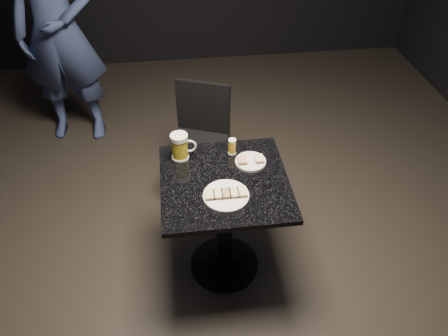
{
  "coord_description": "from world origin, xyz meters",
  "views": [
    {
      "loc": [
        -0.23,
        -1.76,
        2.34
      ],
      "look_at": [
        0.0,
        0.02,
        0.82
      ],
      "focal_mm": 35.0,
      "sensor_mm": 36.0,
      "label": 1
    }
  ],
  "objects": [
    {
      "name": "plate_large",
      "position": [
        -0.01,
        -0.13,
        0.76
      ],
      "size": [
        0.24,
        0.24,
        0.01
      ],
      "primitive_type": "cylinder",
      "color": "white",
      "rests_on": "table"
    },
    {
      "name": "floor",
      "position": [
        0.0,
        0.0,
        0.0
      ],
      "size": [
        6.0,
        6.0,
        0.0
      ],
      "primitive_type": "plane",
      "color": "black",
      "rests_on": "ground"
    },
    {
      "name": "patron",
      "position": [
        -1.1,
        1.66,
        0.95
      ],
      "size": [
        0.73,
        0.51,
        1.9
      ],
      "primitive_type": "imported",
      "rotation": [
        0.0,
        0.0,
        -0.08
      ],
      "color": "navy",
      "rests_on": "floor"
    },
    {
      "name": "canapes_on_plate_small",
      "position": [
        0.17,
        0.13,
        0.77
      ],
      "size": [
        0.15,
        0.07,
        0.02
      ],
      "color": "#4C3521",
      "rests_on": "plate_small"
    },
    {
      "name": "canapes_on_plate_large",
      "position": [
        -0.01,
        -0.13,
        0.77
      ],
      "size": [
        0.22,
        0.07,
        0.02
      ],
      "color": "#4C3521",
      "rests_on": "plate_large"
    },
    {
      "name": "plate_small",
      "position": [
        0.17,
        0.13,
        0.76
      ],
      "size": [
        0.18,
        0.18,
        0.01
      ],
      "primitive_type": "cylinder",
      "color": "white",
      "rests_on": "table"
    },
    {
      "name": "beer_mug",
      "position": [
        -0.22,
        0.23,
        0.83
      ],
      "size": [
        0.15,
        0.1,
        0.16
      ],
      "color": "silver",
      "rests_on": "table"
    },
    {
      "name": "chair",
      "position": [
        -0.08,
        0.78,
        0.5
      ],
      "size": [
        0.51,
        0.51,
        0.87
      ],
      "color": "black",
      "rests_on": "floor"
    },
    {
      "name": "table",
      "position": [
        0.0,
        0.0,
        0.51
      ],
      "size": [
        0.7,
        0.7,
        0.75
      ],
      "color": "black",
      "rests_on": "floor"
    },
    {
      "name": "beer_tumbler",
      "position": [
        0.07,
        0.23,
        0.8
      ],
      "size": [
        0.05,
        0.05,
        0.1
      ],
      "color": "silver",
      "rests_on": "table"
    }
  ]
}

